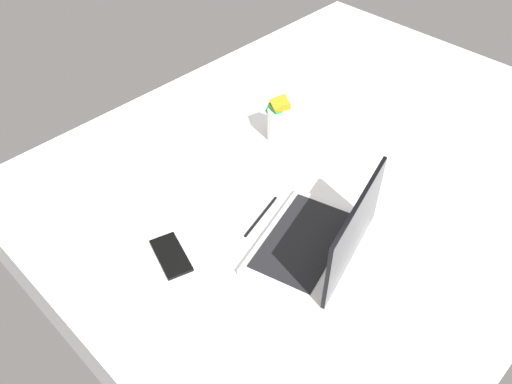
# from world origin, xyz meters

# --- Properties ---
(bed_mattress) EXTENTS (1.80, 1.40, 0.18)m
(bed_mattress) POSITION_xyz_m (0.00, 0.00, 0.09)
(bed_mattress) COLOR white
(bed_mattress) RESTS_ON ground
(laptop) EXTENTS (0.38, 0.31, 0.23)m
(laptop) POSITION_xyz_m (0.33, 0.21, 0.22)
(laptop) COLOR silver
(laptop) RESTS_ON bed_mattress
(snack_cup) EXTENTS (0.09, 0.09, 0.15)m
(snack_cup) POSITION_xyz_m (0.05, -0.18, 0.24)
(snack_cup) COLOR silver
(snack_cup) RESTS_ON bed_mattress
(cell_phone) EXTENTS (0.11, 0.15, 0.01)m
(cell_phone) POSITION_xyz_m (0.61, -0.05, 0.18)
(cell_phone) COLOR black
(cell_phone) RESTS_ON bed_mattress
(charger_cable) EXTENTS (0.17, 0.05, 0.01)m
(charger_cable) POSITION_xyz_m (0.35, 0.02, 0.18)
(charger_cable) COLOR black
(charger_cable) RESTS_ON bed_mattress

